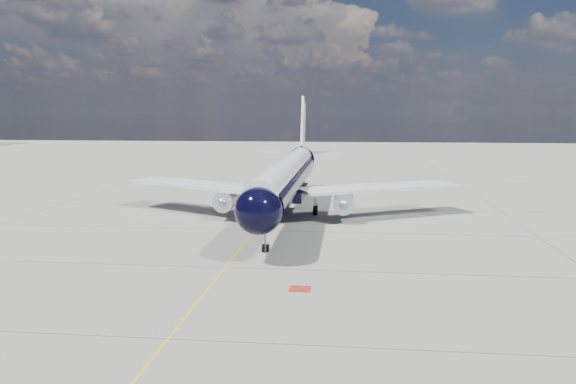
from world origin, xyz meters
name	(u,v)px	position (x,y,z in m)	size (l,w,h in m)	color
ground	(278,202)	(0.00, 30.00, 0.00)	(320.00, 320.00, 0.00)	gray
taxiway_centerline	(273,207)	(0.00, 25.00, 0.00)	(0.16, 160.00, 0.01)	yellow
red_marking	(300,289)	(6.80, -10.00, 0.00)	(1.60, 1.60, 0.01)	maroon
main_airliner	(288,177)	(2.59, 20.08, 4.80)	(44.03, 53.44, 15.47)	black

